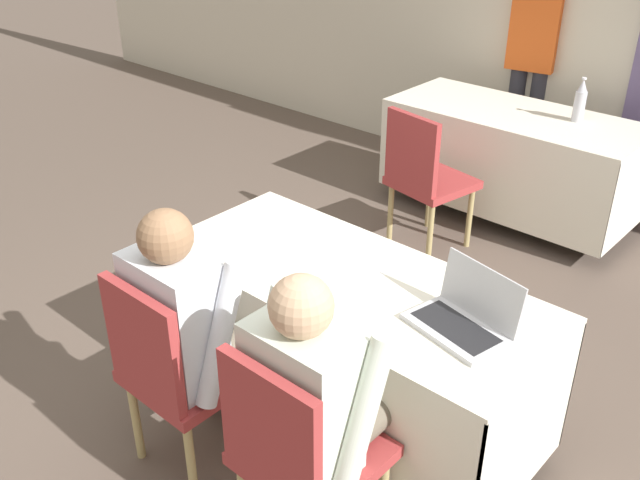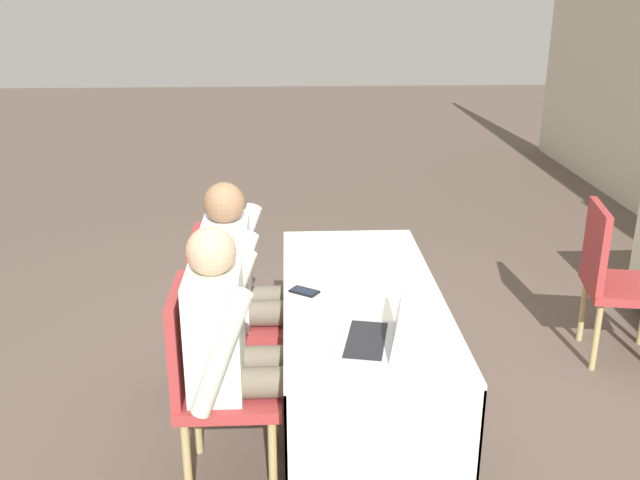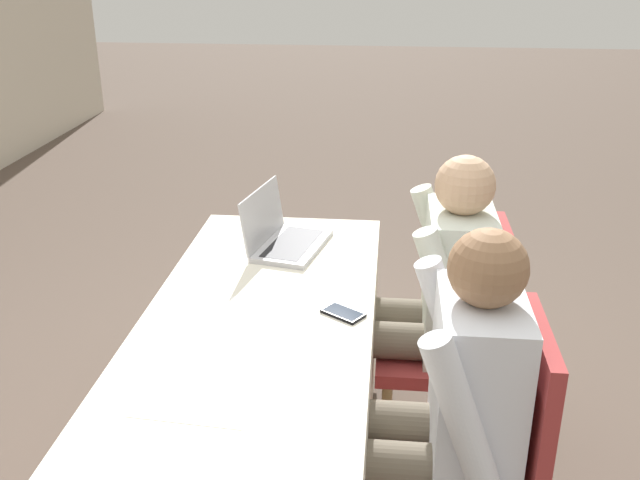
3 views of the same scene
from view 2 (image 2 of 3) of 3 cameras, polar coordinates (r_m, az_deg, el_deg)
name	(u,v)px [view 2 (image 2 of 3)]	position (r m, az deg, el deg)	size (l,w,h in m)	color
ground_plane	(359,428)	(3.63, 3.12, -14.81)	(24.00, 24.00, 0.00)	brown
conference_table_near	(361,327)	(3.34, 3.30, -6.99)	(1.65, 0.71, 0.74)	silver
laptop	(375,335)	(2.78, 4.45, -7.60)	(0.40, 0.31, 0.22)	#B7B7BC
cell_phone	(304,291)	(3.24, -1.26, -4.13)	(0.13, 0.15, 0.01)	black
paper_beside_laptop	(389,288)	(3.30, 5.55, -3.81)	(0.29, 0.34, 0.00)	white
paper_centre_table	(367,253)	(3.70, 3.77, -1.08)	(0.23, 0.31, 0.00)	white
chair_near_left	(224,310)	(3.65, -7.69, -5.56)	(0.44, 0.44, 0.91)	tan
chair_near_right	(212,377)	(3.08, -8.66, -10.75)	(0.44, 0.44, 0.91)	tan
chair_far_spare	(614,276)	(4.35, 22.50, -2.67)	(0.51, 0.51, 0.91)	tan
person_checkered_shirt	(243,280)	(3.58, -6.16, -3.23)	(0.50, 0.52, 1.17)	#665B4C
person_white_shirt	(235,342)	(3.00, -6.83, -8.13)	(0.50, 0.52, 1.17)	#665B4C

